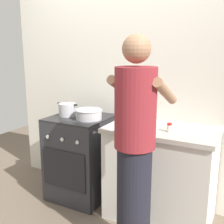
# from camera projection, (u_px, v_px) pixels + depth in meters

# --- Properties ---
(ground) EXTENTS (6.00, 6.00, 0.00)m
(ground) POSITION_uv_depth(u_px,v_px,m) (102.00, 209.00, 2.85)
(ground) COLOR #6B5B4C
(back_wall) EXTENTS (3.20, 0.10, 2.50)m
(back_wall) POSITION_uv_depth(u_px,v_px,m) (142.00, 83.00, 2.91)
(back_wall) COLOR silver
(back_wall) RESTS_ON ground
(countertop) EXTENTS (1.00, 0.60, 0.90)m
(countertop) POSITION_uv_depth(u_px,v_px,m) (160.00, 174.00, 2.63)
(countertop) COLOR silver
(countertop) RESTS_ON ground
(stove_range) EXTENTS (0.60, 0.62, 0.90)m
(stove_range) POSITION_uv_depth(u_px,v_px,m) (81.00, 157.00, 3.04)
(stove_range) COLOR #2D2D33
(stove_range) RESTS_ON ground
(pot) EXTENTS (0.25, 0.18, 0.13)m
(pot) POSITION_uv_depth(u_px,v_px,m) (67.00, 110.00, 2.96)
(pot) COLOR #B2B2B7
(pot) RESTS_ON stove_range
(mixing_bowl) EXTENTS (0.28, 0.28, 0.10)m
(mixing_bowl) POSITION_uv_depth(u_px,v_px,m) (89.00, 114.00, 2.82)
(mixing_bowl) COLOR #B7B7BC
(mixing_bowl) RESTS_ON stove_range
(utensil_crock) EXTENTS (0.10, 0.10, 0.32)m
(utensil_crock) POSITION_uv_depth(u_px,v_px,m) (147.00, 110.00, 2.77)
(utensil_crock) COLOR silver
(utensil_crock) RESTS_ON countertop
(spice_bottle) EXTENTS (0.04, 0.04, 0.08)m
(spice_bottle) POSITION_uv_depth(u_px,v_px,m) (169.00, 128.00, 2.39)
(spice_bottle) COLOR silver
(spice_bottle) RESTS_ON countertop
(person) EXTENTS (0.41, 0.50, 1.70)m
(person) POSITION_uv_depth(u_px,v_px,m) (135.00, 152.00, 2.05)
(person) COLOR black
(person) RESTS_ON ground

